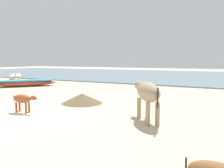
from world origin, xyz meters
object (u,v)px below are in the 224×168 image
Objects in this scene: fishing_boat_3 at (24,83)px; calf_far_rust at (23,99)px; fishing_boat_0 at (16,77)px; cow_adult_dun at (147,93)px.

calf_far_rust is at bearing 92.16° from fishing_boat_3.
cow_adult_dun is at bearing 12.89° from fishing_boat_0.
calf_far_rust is (-3.80, -0.79, -0.35)m from cow_adult_dun.
cow_adult_dun is at bearing 110.00° from fishing_boat_3.
calf_far_rust is at bearing 64.17° from cow_adult_dun.
fishing_boat_3 is at bearing 131.29° from calf_far_rust.
fishing_boat_3 is at bearing 28.91° from cow_adult_dun.
cow_adult_dun is (13.89, -7.23, 0.55)m from fishing_boat_0.
fishing_boat_0 is 12.89m from calf_far_rust.
fishing_boat_3 is at bearing 5.72° from fishing_boat_0.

